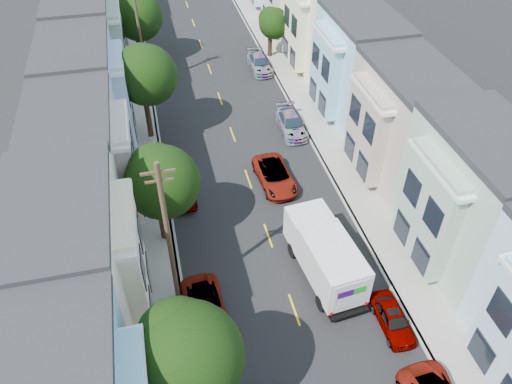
# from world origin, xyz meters

# --- Properties ---
(ground) EXTENTS (160.00, 160.00, 0.00)m
(ground) POSITION_xyz_m (0.00, 0.00, 0.00)
(ground) COLOR black
(ground) RESTS_ON ground
(road_slab) EXTENTS (12.00, 70.00, 0.02)m
(road_slab) POSITION_xyz_m (0.00, 15.00, 0.01)
(road_slab) COLOR black
(road_slab) RESTS_ON ground
(curb_left) EXTENTS (0.30, 70.00, 0.15)m
(curb_left) POSITION_xyz_m (-6.05, 15.00, 0.07)
(curb_left) COLOR gray
(curb_left) RESTS_ON ground
(curb_right) EXTENTS (0.30, 70.00, 0.15)m
(curb_right) POSITION_xyz_m (6.05, 15.00, 0.07)
(curb_right) COLOR gray
(curb_right) RESTS_ON ground
(sidewalk_left) EXTENTS (2.60, 70.00, 0.15)m
(sidewalk_left) POSITION_xyz_m (-7.35, 15.00, 0.07)
(sidewalk_left) COLOR gray
(sidewalk_left) RESTS_ON ground
(sidewalk_right) EXTENTS (2.60, 70.00, 0.15)m
(sidewalk_right) POSITION_xyz_m (7.35, 15.00, 0.07)
(sidewalk_right) COLOR gray
(sidewalk_right) RESTS_ON ground
(centerline) EXTENTS (0.12, 70.00, 0.01)m
(centerline) POSITION_xyz_m (0.00, 15.00, 0.00)
(centerline) COLOR gold
(centerline) RESTS_ON ground
(townhouse_row_left) EXTENTS (5.00, 70.00, 8.50)m
(townhouse_row_left) POSITION_xyz_m (-11.15, 15.00, 0.00)
(townhouse_row_left) COLOR #B9A79B
(townhouse_row_left) RESTS_ON ground
(townhouse_row_right) EXTENTS (5.00, 70.00, 8.50)m
(townhouse_row_right) POSITION_xyz_m (11.15, 15.00, 0.00)
(townhouse_row_right) COLOR #B9A79B
(townhouse_row_right) RESTS_ON ground
(tree_b) EXTENTS (4.70, 4.70, 7.54)m
(tree_b) POSITION_xyz_m (-6.30, -4.74, 5.17)
(tree_b) COLOR black
(tree_b) RESTS_ON ground
(tree_c) EXTENTS (4.53, 4.53, 6.92)m
(tree_c) POSITION_xyz_m (-6.30, 7.35, 4.63)
(tree_c) COLOR black
(tree_c) RESTS_ON ground
(tree_d) EXTENTS (4.67, 4.67, 7.90)m
(tree_d) POSITION_xyz_m (-6.30, 19.23, 5.53)
(tree_d) COLOR black
(tree_d) RESTS_ON ground
(tree_e) EXTENTS (4.70, 4.70, 7.07)m
(tree_e) POSITION_xyz_m (-6.30, 33.17, 4.71)
(tree_e) COLOR black
(tree_e) RESTS_ON ground
(tree_far_r) EXTENTS (3.10, 3.10, 5.11)m
(tree_far_r) POSITION_xyz_m (6.90, 31.25, 3.52)
(tree_far_r) COLOR black
(tree_far_r) RESTS_ON ground
(utility_pole_near) EXTENTS (1.60, 0.26, 10.00)m
(utility_pole_near) POSITION_xyz_m (-6.30, 2.00, 5.15)
(utility_pole_near) COLOR #42301E
(utility_pole_near) RESTS_ON ground
(utility_pole_far) EXTENTS (1.60, 0.26, 10.00)m
(utility_pole_far) POSITION_xyz_m (-6.30, 28.00, 5.15)
(utility_pole_far) COLOR #42301E
(utility_pole_far) RESTS_ON ground
(fedex_truck) EXTENTS (2.57, 6.67, 3.20)m
(fedex_truck) POSITION_xyz_m (2.39, 2.09, 1.79)
(fedex_truck) COLOR silver
(fedex_truck) RESTS_ON ground
(lead_sedan) EXTENTS (2.58, 5.15, 1.40)m
(lead_sedan) POSITION_xyz_m (1.78, 11.07, 0.70)
(lead_sedan) COLOR black
(lead_sedan) RESTS_ON ground
(parked_left_c) EXTENTS (2.46, 4.86, 1.32)m
(parked_left_c) POSITION_xyz_m (-4.90, 0.70, 0.66)
(parked_left_c) COLOR gray
(parked_left_c) RESTS_ON ground
(parked_left_d) EXTENTS (1.72, 4.30, 1.38)m
(parked_left_d) POSITION_xyz_m (-4.90, 11.11, 0.69)
(parked_left_d) COLOR #5C0F1D
(parked_left_d) RESTS_ON ground
(parked_right_b) EXTENTS (1.51, 3.84, 1.24)m
(parked_right_b) POSITION_xyz_m (4.90, -2.22, 0.62)
(parked_right_b) COLOR silver
(parked_right_b) RESTS_ON ground
(parked_right_c) EXTENTS (2.10, 4.73, 1.40)m
(parked_right_c) POSITION_xyz_m (4.90, 17.46, 0.70)
(parked_right_c) COLOR black
(parked_right_c) RESTS_ON ground
(parked_right_d) EXTENTS (1.94, 4.60, 1.38)m
(parked_right_d) POSITION_xyz_m (4.90, 28.71, 0.69)
(parked_right_d) COLOR black
(parked_right_d) RESTS_ON ground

